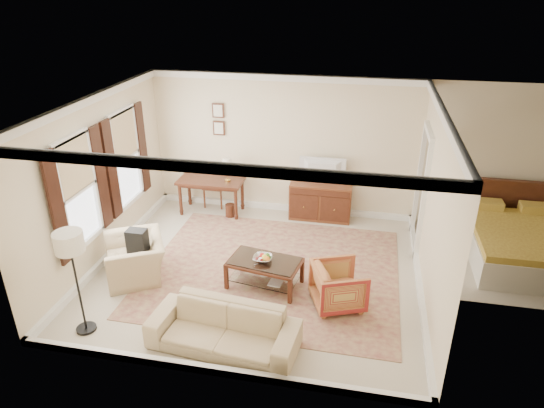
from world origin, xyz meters
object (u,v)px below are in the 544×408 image
(writing_desk, at_px, (211,184))
(sideboard, at_px, (320,201))
(tv, at_px, (322,164))
(striped_armchair, at_px, (339,284))
(club_armchair, at_px, (134,252))
(sofa, at_px, (223,323))
(coffee_table, at_px, (265,266))

(writing_desk, distance_m, sideboard, 2.33)
(writing_desk, bearing_deg, tv, 3.72)
(sideboard, bearing_deg, striped_armchair, -78.48)
(writing_desk, distance_m, striped_armchair, 4.01)
(striped_armchair, bearing_deg, club_armchair, 66.45)
(writing_desk, xyz_separation_m, sofa, (1.45, -4.00, -0.24))
(tv, relative_size, sofa, 0.44)
(coffee_table, bearing_deg, striped_armchair, -12.79)
(writing_desk, xyz_separation_m, sideboard, (2.31, 0.17, -0.25))
(writing_desk, bearing_deg, sofa, -70.05)
(writing_desk, height_order, tv, tv)
(sideboard, xyz_separation_m, coffee_table, (-0.61, -2.65, -0.01))
(writing_desk, bearing_deg, coffee_table, -55.72)
(sofa, bearing_deg, club_armchair, 150.59)
(tv, bearing_deg, striped_armchair, 101.60)
(tv, xyz_separation_m, club_armchair, (-2.80, -2.77, -0.76))
(tv, relative_size, coffee_table, 0.72)
(coffee_table, bearing_deg, writing_desk, 124.28)
(tv, height_order, club_armchair, tv)
(tv, relative_size, club_armchair, 0.84)
(sideboard, height_order, sofa, sofa)
(sideboard, bearing_deg, club_armchair, -135.08)
(sofa, bearing_deg, striped_armchair, 46.50)
(writing_desk, distance_m, sofa, 4.26)
(writing_desk, relative_size, sofa, 0.68)
(sofa, bearing_deg, writing_desk, 115.87)
(striped_armchair, bearing_deg, coffee_table, 55.95)
(club_armchair, relative_size, sofa, 0.52)
(tv, height_order, coffee_table, tv)
(writing_desk, height_order, sofa, sofa)
(tv, bearing_deg, coffee_table, 76.86)
(tv, height_order, sofa, tv)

